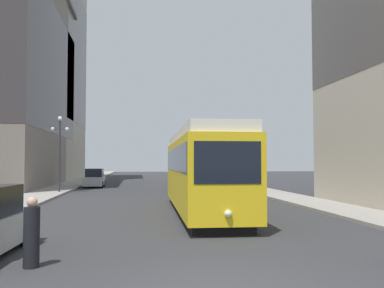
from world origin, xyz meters
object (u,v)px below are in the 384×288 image
(pedestrian_crossing_far, at_px, (32,234))
(streetcar, at_px, (201,170))
(parked_car_left_near, at_px, (95,179))
(lamp_post_left_far, at_px, (60,142))
(transit_bus, at_px, (215,168))

(pedestrian_crossing_far, bearing_deg, streetcar, -120.78)
(parked_car_left_near, xyz_separation_m, lamp_post_left_far, (-1.90, -8.19, 3.17))
(lamp_post_left_far, bearing_deg, streetcar, -56.82)
(parked_car_left_near, bearing_deg, transit_bus, -35.82)
(transit_bus, bearing_deg, lamp_post_left_far, -176.13)
(streetcar, xyz_separation_m, transit_bus, (3.40, 14.55, -0.15))
(transit_bus, bearing_deg, parked_car_left_near, 145.67)
(streetcar, distance_m, pedestrian_crossing_far, 11.22)
(transit_bus, relative_size, parked_car_left_near, 2.81)
(streetcar, xyz_separation_m, pedestrian_crossing_far, (-5.51, -9.68, -1.33))
(transit_bus, relative_size, lamp_post_left_far, 2.12)
(streetcar, distance_m, lamp_post_left_far, 16.82)
(pedestrian_crossing_far, distance_m, lamp_post_left_far, 24.16)
(parked_car_left_near, distance_m, pedestrian_crossing_far, 31.90)
(streetcar, relative_size, transit_bus, 1.07)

